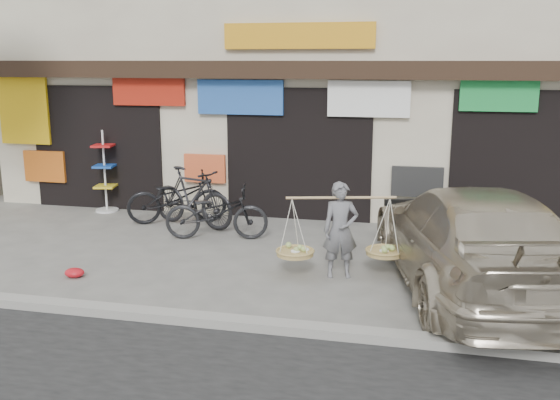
% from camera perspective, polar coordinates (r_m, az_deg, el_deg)
% --- Properties ---
extents(ground, '(70.00, 70.00, 0.00)m').
position_cam_1_polar(ground, '(9.78, -2.35, -6.67)').
color(ground, slate).
rests_on(ground, ground).
extents(kerb, '(70.00, 0.25, 0.12)m').
position_cam_1_polar(kerb, '(7.98, -6.17, -10.88)').
color(kerb, gray).
rests_on(kerb, ground).
extents(shophouse_block, '(14.00, 6.32, 7.00)m').
position_cam_1_polar(shophouse_block, '(15.51, 3.89, 13.43)').
color(shophouse_block, beige).
rests_on(shophouse_block, ground).
extents(street_vendor, '(1.88, 0.89, 1.47)m').
position_cam_1_polar(street_vendor, '(9.46, 5.54, -3.14)').
color(street_vendor, slate).
rests_on(street_vendor, ground).
extents(bike_0, '(2.11, 1.42, 1.05)m').
position_cam_1_polar(bike_0, '(12.76, -9.42, 0.22)').
color(bike_0, black).
rests_on(bike_0, ground).
extents(bike_1, '(2.04, 1.19, 1.18)m').
position_cam_1_polar(bike_1, '(12.43, -8.02, 0.26)').
color(bike_1, black).
rests_on(bike_1, ground).
extents(bike_2, '(1.99, 1.04, 0.99)m').
position_cam_1_polar(bike_2, '(11.51, -5.83, -1.16)').
color(bike_2, black).
rests_on(bike_2, ground).
extents(suv, '(3.19, 5.54, 1.51)m').
position_cam_1_polar(suv, '(9.31, 17.12, -3.38)').
color(suv, '#BAAD95').
rests_on(suv, ground).
extents(display_rack, '(0.49, 0.49, 1.78)m').
position_cam_1_polar(display_rack, '(14.04, -15.70, 1.86)').
color(display_rack, silver).
rests_on(display_rack, ground).
extents(red_bag, '(0.31, 0.25, 0.14)m').
position_cam_1_polar(red_bag, '(10.07, -18.28, -6.33)').
color(red_bag, red).
rests_on(red_bag, ground).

